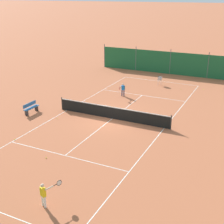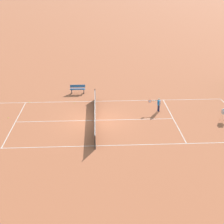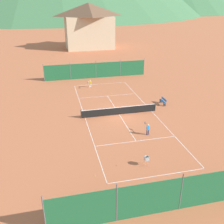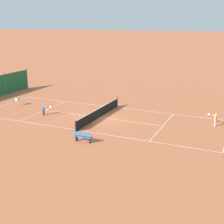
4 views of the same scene
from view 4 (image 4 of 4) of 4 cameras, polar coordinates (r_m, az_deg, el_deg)
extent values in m
plane|color=#B7603D|center=(30.60, -2.36, -1.00)|extent=(600.00, 600.00, 0.00)
cube|color=white|center=(37.25, -19.02, 1.25)|extent=(8.25, 0.05, 0.01)
cube|color=white|center=(34.17, 0.68, 0.86)|extent=(0.05, 23.85, 0.01)
cube|color=white|center=(27.18, -6.19, -3.33)|extent=(0.05, 23.85, 0.01)
cube|color=white|center=(28.48, 9.28, -2.53)|extent=(8.20, 0.05, 0.01)
cube|color=white|center=(33.82, -12.13, 0.32)|extent=(8.20, 0.05, 0.01)
cube|color=white|center=(30.60, -2.36, -1.00)|extent=(0.05, 12.80, 0.01)
cylinder|color=#2D2D2D|center=(34.44, 0.98, 1.88)|extent=(0.08, 0.08, 1.06)
cylinder|color=#2D2D2D|center=(26.64, -6.70, -2.55)|extent=(0.08, 0.08, 1.06)
cube|color=black|center=(30.47, -2.37, -0.19)|extent=(9.10, 0.02, 0.91)
cube|color=white|center=(30.34, -2.38, 0.67)|extent=(9.10, 0.04, 0.06)
cylinder|color=#59595E|center=(45.61, -15.25, 6.04)|extent=(0.08, 0.08, 2.90)
cylinder|color=#59595E|center=(42.42, -18.89, 5.01)|extent=(0.08, 0.08, 2.90)
cylinder|color=white|center=(29.32, 18.31, -2.04)|extent=(0.10, 0.10, 0.56)
cylinder|color=white|center=(29.48, 18.45, -1.96)|extent=(0.10, 0.10, 0.56)
cube|color=yellow|center=(29.26, 18.46, -1.08)|extent=(0.30, 0.23, 0.43)
sphere|color=beige|center=(29.17, 18.52, -0.46)|extent=(0.17, 0.17, 0.17)
cylinder|color=beige|center=(29.11, 18.32, -1.15)|extent=(0.06, 0.06, 0.43)
cylinder|color=beige|center=(29.44, 18.25, -0.60)|extent=(0.20, 0.43, 0.06)
cylinder|color=black|center=(29.57, 17.70, -0.49)|extent=(0.09, 0.20, 0.03)
torus|color=black|center=(29.66, 17.28, -0.40)|extent=(0.11, 0.27, 0.28)
cylinder|color=silver|center=(29.66, 17.28, -0.40)|extent=(0.08, 0.24, 0.25)
cylinder|color=#23284C|center=(32.10, -12.33, -0.02)|extent=(0.10, 0.10, 0.57)
cylinder|color=#23284C|center=(31.93, -12.45, -0.11)|extent=(0.10, 0.10, 0.57)
cube|color=blue|center=(31.88, -12.44, 0.80)|extent=(0.31, 0.22, 0.44)
sphere|color=beige|center=(31.80, -12.48, 1.39)|extent=(0.17, 0.17, 0.17)
cylinder|color=beige|center=(32.04, -12.33, 0.89)|extent=(0.06, 0.06, 0.44)
cylinder|color=beige|center=(31.60, -12.21, 1.01)|extent=(0.17, 0.44, 0.06)
cylinder|color=black|center=(31.48, -11.66, 0.99)|extent=(0.08, 0.20, 0.03)
torus|color=red|center=(31.40, -11.25, 0.97)|extent=(0.09, 0.28, 0.28)
cylinder|color=silver|center=(31.40, -11.25, 0.97)|extent=(0.07, 0.24, 0.25)
sphere|color=#CCE033|center=(27.57, 10.38, -3.15)|extent=(0.07, 0.07, 0.07)
sphere|color=#CCE033|center=(24.81, 6.07, -5.19)|extent=(0.07, 0.07, 0.07)
sphere|color=#CCE033|center=(37.99, -13.91, 1.99)|extent=(0.07, 0.07, 0.07)
sphere|color=#CCE033|center=(26.63, -2.26, -3.59)|extent=(0.07, 0.07, 0.07)
sphere|color=#CCE033|center=(40.10, -13.17, 2.78)|extent=(0.07, 0.07, 0.07)
cylinder|color=#B7B7BC|center=(36.74, -16.90, 1.68)|extent=(0.02, 0.02, 0.55)
cylinder|color=#B7B7BC|center=(36.50, -17.24, 1.55)|extent=(0.02, 0.02, 0.55)
cylinder|color=#B7B7BC|center=(36.53, -16.49, 1.63)|extent=(0.02, 0.02, 0.55)
cylinder|color=#B7B7BC|center=(36.28, -16.83, 1.50)|extent=(0.02, 0.02, 0.55)
cube|color=#B7B7BC|center=(36.44, -16.90, 2.02)|extent=(0.34, 0.34, 0.02)
cube|color=#B7B7BC|center=(36.52, -17.13, 2.29)|extent=(0.34, 0.02, 0.34)
cube|color=#B7B7BC|center=(36.30, -16.72, 2.24)|extent=(0.34, 0.02, 0.34)
cube|color=#B7B7BC|center=(36.53, -16.75, 2.33)|extent=(0.02, 0.34, 0.34)
cube|color=#B7B7BC|center=(36.28, -17.10, 2.21)|extent=(0.02, 0.34, 0.34)
sphere|color=#CCE033|center=(36.31, -16.80, 2.04)|extent=(0.07, 0.07, 0.07)
sphere|color=#CCE033|center=(36.49, -16.86, 2.11)|extent=(0.07, 0.07, 0.07)
sphere|color=#CCE033|center=(36.55, -16.88, 2.13)|extent=(0.07, 0.07, 0.07)
sphere|color=#CCE033|center=(36.43, -17.18, 2.06)|extent=(0.07, 0.07, 0.07)
sphere|color=#CCE033|center=(36.50, -16.94, 2.11)|extent=(0.07, 0.07, 0.07)
sphere|color=#CCE033|center=(36.39, -17.08, 2.05)|extent=(0.07, 0.07, 0.07)
sphere|color=#CCE033|center=(36.52, -17.03, 2.20)|extent=(0.07, 0.07, 0.07)
sphere|color=#CCE033|center=(36.35, -16.96, 2.14)|extent=(0.07, 0.07, 0.07)
sphere|color=#CCE033|center=(36.41, -16.65, 2.19)|extent=(0.07, 0.07, 0.07)
sphere|color=#CCE033|center=(36.42, -16.75, 2.18)|extent=(0.07, 0.07, 0.07)
sphere|color=#CCE033|center=(36.38, -16.82, 2.16)|extent=(0.07, 0.07, 0.07)
sphere|color=#CCE033|center=(36.49, -16.93, 2.20)|extent=(0.07, 0.07, 0.07)
sphere|color=#CCE033|center=(36.37, -16.94, 2.24)|extent=(0.07, 0.07, 0.07)
cube|color=#336699|center=(24.43, -5.30, -4.49)|extent=(0.36, 1.50, 0.05)
cube|color=#336699|center=(24.21, -5.50, -4.03)|extent=(0.04, 1.50, 0.28)
cube|color=#333338|center=(24.79, -6.50, -4.76)|extent=(0.32, 0.06, 0.44)
cube|color=#333338|center=(24.24, -4.04, -5.19)|extent=(0.32, 0.06, 0.44)
camera|label=1|loc=(36.39, 35.75, 13.16)|focal=50.00mm
camera|label=2|loc=(50.81, 9.30, 18.10)|focal=50.00mm
camera|label=3|loc=(52.70, -27.80, 18.84)|focal=42.00mm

